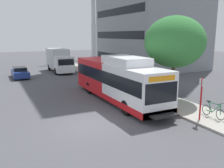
{
  "coord_description": "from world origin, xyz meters",
  "views": [
    {
      "loc": [
        -5.0,
        -12.77,
        5.22
      ],
      "look_at": [
        2.89,
        3.16,
        1.6
      ],
      "focal_mm": 38.81,
      "sensor_mm": 36.0,
      "label": 1
    }
  ],
  "objects_px": {
    "transit_bus": "(117,80)",
    "parked_car_far_lane": "(20,72)",
    "street_tree_near_stop": "(175,42)",
    "box_truck_background": "(59,60)",
    "bus_stop_sign_pole": "(201,96)",
    "bicycle_parked": "(213,111)"
  },
  "relations": [
    {
      "from": "bus_stop_sign_pole",
      "to": "street_tree_near_stop",
      "type": "height_order",
      "value": "street_tree_near_stop"
    },
    {
      "from": "transit_bus",
      "to": "parked_car_far_lane",
      "type": "height_order",
      "value": "transit_bus"
    },
    {
      "from": "bicycle_parked",
      "to": "street_tree_near_stop",
      "type": "distance_m",
      "value": 6.35
    },
    {
      "from": "bus_stop_sign_pole",
      "to": "bicycle_parked",
      "type": "xyz_separation_m",
      "value": [
        1.08,
        -0.06,
        -1.09
      ]
    },
    {
      "from": "bicycle_parked",
      "to": "transit_bus",
      "type": "bearing_deg",
      "value": 116.37
    },
    {
      "from": "transit_bus",
      "to": "bicycle_parked",
      "type": "xyz_separation_m",
      "value": [
        3.32,
        -6.69,
        -1.14
      ]
    },
    {
      "from": "bicycle_parked",
      "to": "parked_car_far_lane",
      "type": "distance_m",
      "value": 23.31
    },
    {
      "from": "street_tree_near_stop",
      "to": "box_truck_background",
      "type": "height_order",
      "value": "street_tree_near_stop"
    },
    {
      "from": "street_tree_near_stop",
      "to": "box_truck_background",
      "type": "bearing_deg",
      "value": 102.67
    },
    {
      "from": "transit_bus",
      "to": "parked_car_far_lane",
      "type": "distance_m",
      "value": 15.89
    },
    {
      "from": "bus_stop_sign_pole",
      "to": "street_tree_near_stop",
      "type": "xyz_separation_m",
      "value": [
        1.83,
        4.72,
        3.03
      ]
    },
    {
      "from": "transit_bus",
      "to": "street_tree_near_stop",
      "type": "relative_size",
      "value": 1.87
    },
    {
      "from": "street_tree_near_stop",
      "to": "box_truck_background",
      "type": "xyz_separation_m",
      "value": [
        -4.33,
        19.28,
        -2.94
      ]
    },
    {
      "from": "transit_bus",
      "to": "box_truck_background",
      "type": "xyz_separation_m",
      "value": [
        -0.27,
        17.36,
        0.04
      ]
    },
    {
      "from": "transit_bus",
      "to": "bus_stop_sign_pole",
      "type": "xyz_separation_m",
      "value": [
        2.24,
        -6.64,
        -0.05
      ]
    },
    {
      "from": "transit_bus",
      "to": "bicycle_parked",
      "type": "bearing_deg",
      "value": -63.63
    },
    {
      "from": "transit_bus",
      "to": "bicycle_parked",
      "type": "distance_m",
      "value": 7.56
    },
    {
      "from": "bicycle_parked",
      "to": "box_truck_background",
      "type": "height_order",
      "value": "box_truck_background"
    },
    {
      "from": "bus_stop_sign_pole",
      "to": "box_truck_background",
      "type": "relative_size",
      "value": 0.37
    },
    {
      "from": "bus_stop_sign_pole",
      "to": "box_truck_background",
      "type": "bearing_deg",
      "value": 95.95
    },
    {
      "from": "bus_stop_sign_pole",
      "to": "bicycle_parked",
      "type": "bearing_deg",
      "value": -2.93
    },
    {
      "from": "transit_bus",
      "to": "box_truck_background",
      "type": "distance_m",
      "value": 17.36
    }
  ]
}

